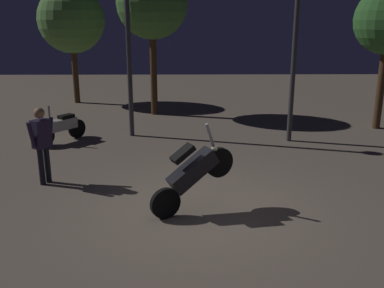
{
  "coord_description": "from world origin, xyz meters",
  "views": [
    {
      "loc": [
        -0.26,
        -7.3,
        3.41
      ],
      "look_at": [
        -0.15,
        0.95,
        1.0
      ],
      "focal_mm": 40.3,
      "sensor_mm": 36.0,
      "label": 1
    }
  ],
  "objects_px": {
    "motorcycle_white_parked_left": "(61,127)",
    "person_rider_beside": "(42,139)",
    "motorcycle_black_foreground": "(192,173)",
    "streetlamp_far": "(127,15)",
    "streetlamp_near": "(296,28)"
  },
  "relations": [
    {
      "from": "motorcycle_white_parked_left",
      "to": "person_rider_beside",
      "type": "relative_size",
      "value": 0.83
    },
    {
      "from": "motorcycle_white_parked_left",
      "to": "motorcycle_black_foreground",
      "type": "bearing_deg",
      "value": 75.25
    },
    {
      "from": "motorcycle_black_foreground",
      "to": "motorcycle_white_parked_left",
      "type": "bearing_deg",
      "value": 100.07
    },
    {
      "from": "person_rider_beside",
      "to": "streetlamp_far",
      "type": "distance_m",
      "value": 4.86
    },
    {
      "from": "motorcycle_black_foreground",
      "to": "streetlamp_near",
      "type": "bearing_deg",
      "value": 30.97
    },
    {
      "from": "motorcycle_black_foreground",
      "to": "motorcycle_white_parked_left",
      "type": "xyz_separation_m",
      "value": [
        -3.68,
        4.71,
        -0.31
      ]
    },
    {
      "from": "streetlamp_far",
      "to": "motorcycle_black_foreground",
      "type": "bearing_deg",
      "value": -71.9
    },
    {
      "from": "streetlamp_near",
      "to": "streetlamp_far",
      "type": "relative_size",
      "value": 0.89
    },
    {
      "from": "motorcycle_white_parked_left",
      "to": "streetlamp_far",
      "type": "xyz_separation_m",
      "value": [
        1.92,
        0.66,
        3.07
      ]
    },
    {
      "from": "person_rider_beside",
      "to": "streetlamp_far",
      "type": "height_order",
      "value": "streetlamp_far"
    },
    {
      "from": "motorcycle_black_foreground",
      "to": "motorcycle_white_parked_left",
      "type": "relative_size",
      "value": 1.18
    },
    {
      "from": "motorcycle_black_foreground",
      "to": "streetlamp_near",
      "type": "xyz_separation_m",
      "value": [
        2.86,
        4.74,
        2.41
      ]
    },
    {
      "from": "motorcycle_black_foreground",
      "to": "streetlamp_far",
      "type": "distance_m",
      "value": 6.29
    },
    {
      "from": "motorcycle_white_parked_left",
      "to": "streetlamp_far",
      "type": "bearing_deg",
      "value": 146.29
    },
    {
      "from": "motorcycle_black_foreground",
      "to": "streetlamp_far",
      "type": "bearing_deg",
      "value": 80.17
    }
  ]
}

